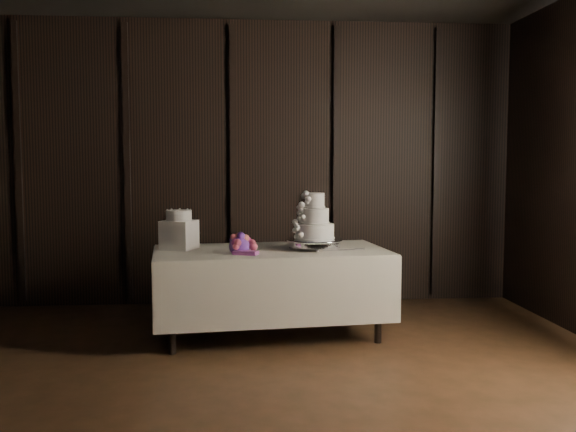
{
  "coord_description": "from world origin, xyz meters",
  "views": [
    {
      "loc": [
        0.01,
        -3.35,
        1.52
      ],
      "look_at": [
        0.47,
        2.13,
        1.05
      ],
      "focal_mm": 40.0,
      "sensor_mm": 36.0,
      "label": 1
    }
  ],
  "objects_px": {
    "wedding_cake": "(312,221)",
    "bouquet": "(239,244)",
    "display_table": "(271,289)",
    "cake_stand": "(315,244)",
    "small_cake": "(179,215)",
    "box_pedestal": "(179,235)"
  },
  "relations": [
    {
      "from": "wedding_cake",
      "to": "bouquet",
      "type": "bearing_deg",
      "value": 167.9
    },
    {
      "from": "display_table",
      "to": "bouquet",
      "type": "distance_m",
      "value": 0.52
    },
    {
      "from": "display_table",
      "to": "cake_stand",
      "type": "bearing_deg",
      "value": -10.09
    },
    {
      "from": "cake_stand",
      "to": "small_cake",
      "type": "xyz_separation_m",
      "value": [
        -1.17,
        0.12,
        0.25
      ]
    },
    {
      "from": "wedding_cake",
      "to": "box_pedestal",
      "type": "height_order",
      "value": "wedding_cake"
    },
    {
      "from": "display_table",
      "to": "small_cake",
      "type": "distance_m",
      "value": 1.02
    },
    {
      "from": "display_table",
      "to": "box_pedestal",
      "type": "bearing_deg",
      "value": 167.37
    },
    {
      "from": "display_table",
      "to": "bouquet",
      "type": "bearing_deg",
      "value": -154.53
    },
    {
      "from": "bouquet",
      "to": "small_cake",
      "type": "relative_size",
      "value": 1.85
    },
    {
      "from": "display_table",
      "to": "bouquet",
      "type": "relative_size",
      "value": 5.09
    },
    {
      "from": "wedding_cake",
      "to": "box_pedestal",
      "type": "xyz_separation_m",
      "value": [
        -1.14,
        0.14,
        -0.12
      ]
    },
    {
      "from": "bouquet",
      "to": "display_table",
      "type": "bearing_deg",
      "value": 31.25
    },
    {
      "from": "display_table",
      "to": "cake_stand",
      "type": "relative_size",
      "value": 4.31
    },
    {
      "from": "cake_stand",
      "to": "wedding_cake",
      "type": "xyz_separation_m",
      "value": [
        -0.03,
        -0.02,
        0.2
      ]
    },
    {
      "from": "bouquet",
      "to": "box_pedestal",
      "type": "bearing_deg",
      "value": 153.38
    },
    {
      "from": "cake_stand",
      "to": "small_cake",
      "type": "relative_size",
      "value": 2.19
    },
    {
      "from": "display_table",
      "to": "bouquet",
      "type": "xyz_separation_m",
      "value": [
        -0.27,
        -0.16,
        0.41
      ]
    },
    {
      "from": "bouquet",
      "to": "box_pedestal",
      "type": "relative_size",
      "value": 1.58
    },
    {
      "from": "cake_stand",
      "to": "box_pedestal",
      "type": "distance_m",
      "value": 1.18
    },
    {
      "from": "wedding_cake",
      "to": "bouquet",
      "type": "distance_m",
      "value": 0.66
    },
    {
      "from": "cake_stand",
      "to": "bouquet",
      "type": "height_order",
      "value": "bouquet"
    },
    {
      "from": "box_pedestal",
      "to": "cake_stand",
      "type": "bearing_deg",
      "value": -6.03
    }
  ]
}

